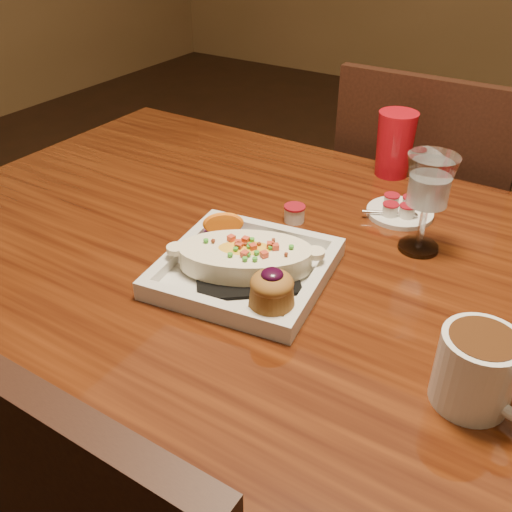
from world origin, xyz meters
The scene contains 8 objects.
table centered at (0.00, 0.00, 0.65)m, with size 1.50×0.90×0.75m.
chair_far centered at (0.00, 0.63, 0.51)m, with size 0.42×0.42×0.93m.
plate centered at (-0.07, -0.08, 0.78)m, with size 0.28×0.28×0.08m.
coffee_mug centered at (0.29, -0.15, 0.80)m, with size 0.13×0.09×0.10m.
goblet centered at (0.12, 0.14, 0.87)m, with size 0.08×0.08×0.17m.
saucer centered at (0.05, 0.24, 0.76)m, with size 0.12×0.12×0.08m.
creamer_loose centered at (-0.10, 0.12, 0.77)m, with size 0.04×0.04×0.03m.
red_tumbler centered at (-0.02, 0.40, 0.82)m, with size 0.08×0.08×0.13m, color #B00C19.
Camera 1 is at (0.33, -0.68, 1.26)m, focal length 40.00 mm.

